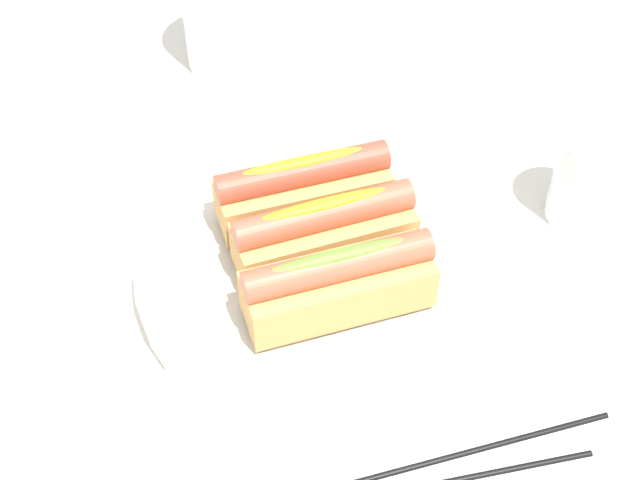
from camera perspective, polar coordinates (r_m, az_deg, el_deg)
The scene contains 10 objects.
ground_plane at distance 0.77m, azimuth 0.72°, elevation -3.04°, with size 2.40×2.40×0.00m, color silver.
serving_bowl at distance 0.76m, azimuth 0.00°, elevation -1.74°, with size 0.32×0.32×0.03m.
hotdog_front at distance 0.70m, azimuth 1.18°, elevation -2.74°, with size 0.16×0.08×0.06m.
hotdog_back at distance 0.73m, azimuth 0.00°, elevation 0.42°, with size 0.16×0.07×0.06m.
hotdog_side at distance 0.77m, azimuth -1.07°, elevation 3.28°, with size 0.16×0.08×0.06m.
water_glass at distance 0.84m, azimuth 16.93°, elevation 3.60°, with size 0.07×0.07×0.09m.
paper_towel_roll at distance 0.98m, azimuth -5.53°, elevation 14.53°, with size 0.11×0.11×0.13m.
napkin_box at distance 0.72m, azimuth -19.59°, elevation -2.08°, with size 0.11×0.04×0.15m, color white.
chopstick_near at distance 0.68m, azimuth 9.82°, elevation -13.08°, with size 0.01×0.01×0.22m, color black.
chopstick_far at distance 0.67m, azimuth 8.26°, elevation -14.98°, with size 0.01×0.01×0.22m, color black.
Camera 1 is at (-0.24, -0.43, 0.58)m, focal length 49.96 mm.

